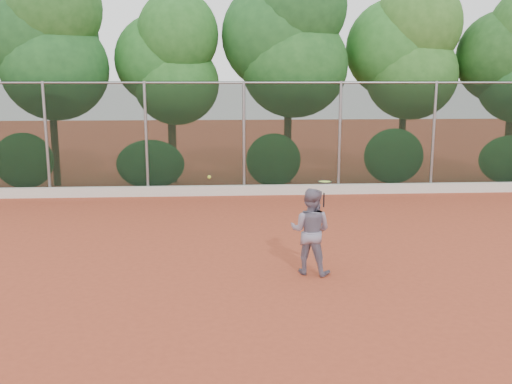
{
  "coord_description": "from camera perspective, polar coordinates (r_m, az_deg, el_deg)",
  "views": [
    {
      "loc": [
        -0.73,
        -10.62,
        3.57
      ],
      "look_at": [
        0.0,
        1.0,
        1.25
      ],
      "focal_mm": 40.0,
      "sensor_mm": 36.0,
      "label": 1
    }
  ],
  "objects": [
    {
      "name": "foliage_backdrop",
      "position": [
        19.62,
        -3.14,
        13.68
      ],
      "size": [
        23.7,
        3.63,
        7.55
      ],
      "color": "#48321B",
      "rests_on": "ground"
    },
    {
      "name": "tennis_racket",
      "position": [
        10.35,
        6.89,
        0.81
      ],
      "size": [
        0.27,
        0.27,
        0.49
      ],
      "color": "black",
      "rests_on": "ground"
    },
    {
      "name": "chainlink_fence",
      "position": [
        17.72,
        -1.22,
        5.73
      ],
      "size": [
        24.09,
        0.09,
        3.5
      ],
      "color": "black",
      "rests_on": "ground"
    },
    {
      "name": "ground",
      "position": [
        11.23,
        0.32,
        -7.27
      ],
      "size": [
        80.0,
        80.0,
        0.0
      ],
      "primitive_type": "plane",
      "color": "#A34026",
      "rests_on": "ground"
    },
    {
      "name": "tennis_ball_in_flight",
      "position": [
        10.15,
        -4.69,
        1.5
      ],
      "size": [
        0.06,
        0.06,
        0.06
      ],
      "color": "#BBDA31",
      "rests_on": "ground"
    },
    {
      "name": "concrete_curb",
      "position": [
        17.79,
        -1.17,
        0.18
      ],
      "size": [
        24.0,
        0.2,
        0.3
      ],
      "primitive_type": "cube",
      "color": "silver",
      "rests_on": "ground"
    },
    {
      "name": "tennis_player",
      "position": [
        10.59,
        5.47,
        -3.92
      ],
      "size": [
        0.96,
        0.87,
        1.61
      ],
      "primitive_type": "imported",
      "rotation": [
        0.0,
        0.0,
        2.73
      ],
      "color": "slate",
      "rests_on": "ground"
    }
  ]
}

